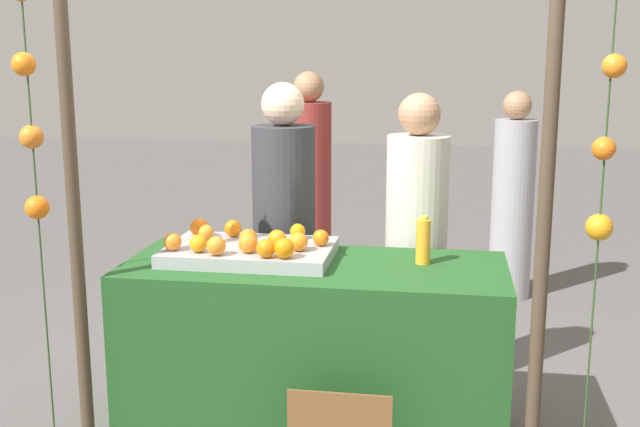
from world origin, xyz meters
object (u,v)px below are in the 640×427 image
at_px(orange_1, 233,228).
at_px(vendor_right, 416,257).
at_px(orange_0, 284,248).
at_px(vendor_left, 284,249).
at_px(stall_counter, 315,353).
at_px(juice_bottle, 423,241).

xyz_separation_m(orange_1, vendor_right, (0.86, 0.40, -0.21)).
bearing_deg(orange_0, vendor_right, 54.74).
distance_m(orange_0, vendor_right, 0.95).
distance_m(orange_1, vendor_left, 0.45).
distance_m(stall_counter, juice_bottle, 0.72).
bearing_deg(juice_bottle, orange_1, 172.15).
xyz_separation_m(orange_0, vendor_left, (-0.15, 0.73, -0.20)).
xyz_separation_m(stall_counter, juice_bottle, (0.48, 0.08, 0.53)).
bearing_deg(vendor_left, stall_counter, -65.57).
distance_m(orange_0, juice_bottle, 0.63).
height_order(orange_0, vendor_right, vendor_right).
bearing_deg(stall_counter, vendor_left, 114.43).
xyz_separation_m(orange_1, juice_bottle, (0.91, -0.13, 0.00)).
distance_m(juice_bottle, vendor_right, 0.57).
xyz_separation_m(orange_0, orange_1, (-0.33, 0.36, -0.00)).
bearing_deg(vendor_left, juice_bottle, -33.80).
bearing_deg(orange_1, stall_counter, -25.19).
xyz_separation_m(orange_0, juice_bottle, (0.59, 0.23, -0.00)).
distance_m(stall_counter, vendor_left, 0.71).
height_order(orange_0, orange_1, orange_0).
xyz_separation_m(juice_bottle, vendor_left, (-0.74, 0.50, -0.19)).
height_order(orange_0, vendor_left, vendor_left).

